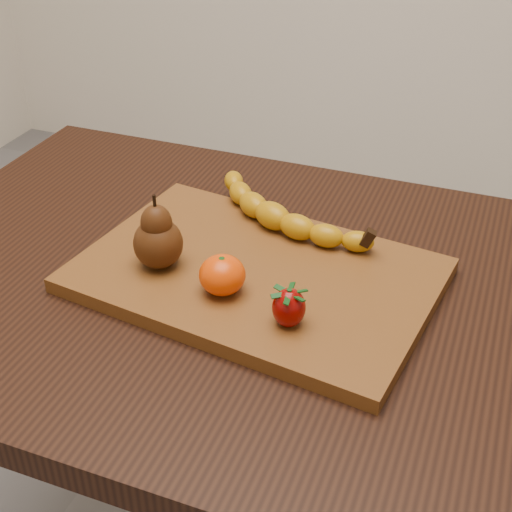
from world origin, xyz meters
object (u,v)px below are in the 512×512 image
at_px(table, 241,334).
at_px(mandarin, 222,275).
at_px(cutting_board, 256,275).
at_px(pear, 157,231).

height_order(table, mandarin, mandarin).
height_order(cutting_board, mandarin, mandarin).
height_order(cutting_board, pear, pear).
relative_size(cutting_board, pear, 4.48).
distance_m(cutting_board, mandarin, 0.07).
bearing_deg(pear, table, 21.16).
xyz_separation_m(table, pear, (-0.10, -0.04, 0.17)).
bearing_deg(mandarin, cutting_board, 70.87).
xyz_separation_m(cutting_board, pear, (-0.12, -0.03, 0.06)).
bearing_deg(pear, mandarin, -14.27).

